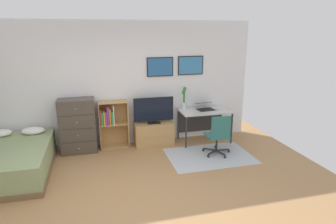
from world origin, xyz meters
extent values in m
plane|color=#A87A4C|center=(0.00, 0.00, 0.00)|extent=(7.20, 7.20, 0.00)
cube|color=white|center=(0.00, 2.43, 1.35)|extent=(6.12, 0.06, 2.70)
cube|color=black|center=(0.96, 2.38, 1.71)|extent=(0.59, 0.02, 0.42)
cube|color=#285B93|center=(0.96, 2.37, 1.71)|extent=(0.55, 0.01, 0.38)
cube|color=black|center=(1.67, 2.38, 1.72)|extent=(0.59, 0.02, 0.42)
cube|color=teal|center=(1.67, 2.37, 1.72)|extent=(0.55, 0.01, 0.38)
cube|color=#B2B7BC|center=(1.72, 1.22, 0.00)|extent=(1.70, 1.20, 0.01)
cube|color=brown|center=(-2.03, 1.38, 0.05)|extent=(1.38, 1.95, 0.10)
cube|color=#8C9E6B|center=(-2.03, 1.38, 0.30)|extent=(1.34, 1.91, 0.40)
ellipsoid|color=white|center=(-2.32, 2.10, 0.56)|extent=(0.44, 0.28, 0.14)
ellipsoid|color=white|center=(-1.72, 2.10, 0.56)|extent=(0.44, 0.28, 0.14)
cube|color=#4C4238|center=(-0.87, 2.16, 0.57)|extent=(0.73, 0.42, 1.14)
cube|color=#493F35|center=(-0.87, 1.94, 0.15)|extent=(0.69, 0.01, 0.26)
sphere|color=#A59E8C|center=(-0.87, 1.93, 0.15)|extent=(0.03, 0.03, 0.03)
cube|color=#493F35|center=(-0.87, 1.94, 0.43)|extent=(0.69, 0.01, 0.26)
sphere|color=#A59E8C|center=(-0.87, 1.93, 0.43)|extent=(0.03, 0.03, 0.03)
cube|color=#493F35|center=(-0.87, 1.94, 0.71)|extent=(0.69, 0.01, 0.26)
sphere|color=#A59E8C|center=(-0.87, 1.93, 0.71)|extent=(0.03, 0.03, 0.03)
cube|color=#493F35|center=(-0.87, 1.94, 0.99)|extent=(0.69, 0.01, 0.26)
sphere|color=#A59E8C|center=(-0.87, 1.93, 0.99)|extent=(0.03, 0.03, 0.03)
cube|color=tan|center=(-0.42, 2.22, 0.51)|extent=(0.02, 0.30, 1.03)
cube|color=tan|center=(0.18, 2.22, 0.51)|extent=(0.02, 0.30, 1.03)
cube|color=tan|center=(-0.12, 2.22, 0.01)|extent=(0.62, 0.30, 0.02)
cube|color=tan|center=(-0.12, 2.22, 0.53)|extent=(0.58, 0.30, 0.02)
cube|color=tan|center=(-0.12, 2.22, 1.02)|extent=(0.58, 0.30, 0.02)
cube|color=tan|center=(-0.12, 2.37, 0.51)|extent=(0.62, 0.01, 1.03)
cube|color=red|center=(-0.39, 2.19, 0.72)|extent=(0.02, 0.22, 0.35)
cube|color=#2D8C4C|center=(-0.36, 2.17, 0.69)|extent=(0.04, 0.19, 0.29)
cube|color=gold|center=(-0.32, 2.19, 0.69)|extent=(0.03, 0.22, 0.29)
cube|color=#8C388C|center=(-0.28, 2.19, 0.69)|extent=(0.04, 0.21, 0.29)
cube|color=#8C388C|center=(-0.24, 2.18, 0.74)|extent=(0.04, 0.19, 0.40)
cube|color=orange|center=(-0.20, 2.17, 0.72)|extent=(0.03, 0.18, 0.34)
cube|color=#2D8C4C|center=(-0.15, 2.16, 0.69)|extent=(0.04, 0.17, 0.28)
cube|color=white|center=(-0.12, 2.17, 0.75)|extent=(0.02, 0.17, 0.41)
cube|color=tan|center=(0.75, 2.17, 0.25)|extent=(0.86, 0.40, 0.49)
cube|color=tan|center=(0.75, 1.97, 0.25)|extent=(0.86, 0.01, 0.02)
cube|color=black|center=(0.75, 2.15, 0.50)|extent=(0.28, 0.16, 0.02)
cube|color=black|center=(0.75, 2.15, 0.54)|extent=(0.06, 0.04, 0.05)
cube|color=black|center=(0.75, 2.15, 0.82)|extent=(0.89, 0.02, 0.53)
cube|color=black|center=(0.75, 2.14, 0.82)|extent=(0.86, 0.01, 0.50)
cube|color=silver|center=(1.92, 2.05, 0.72)|extent=(1.14, 0.65, 0.03)
cube|color=#2D2D30|center=(1.38, 1.75, 0.35)|extent=(0.03, 0.03, 0.71)
cube|color=#2D2D30|center=(2.45, 1.75, 0.35)|extent=(0.03, 0.03, 0.71)
cube|color=#2D2D30|center=(1.38, 2.34, 0.35)|extent=(0.03, 0.03, 0.71)
cube|color=#2D2D30|center=(2.45, 2.34, 0.35)|extent=(0.03, 0.03, 0.71)
cube|color=#2D2D30|center=(1.92, 2.36, 0.39)|extent=(1.08, 0.02, 0.50)
cylinder|color=#232326|center=(2.18, 1.29, 0.03)|extent=(0.05, 0.05, 0.05)
cube|color=#232326|center=(2.04, 1.30, 0.07)|extent=(0.28, 0.05, 0.02)
cylinder|color=#232326|center=(2.01, 1.57, 0.03)|extent=(0.05, 0.05, 0.05)
cube|color=#232326|center=(1.95, 1.44, 0.07)|extent=(0.13, 0.27, 0.02)
cylinder|color=#232326|center=(1.69, 1.49, 0.03)|extent=(0.05, 0.05, 0.05)
cube|color=#232326|center=(1.80, 1.40, 0.07)|extent=(0.24, 0.20, 0.02)
cylinder|color=#232326|center=(1.67, 1.16, 0.03)|extent=(0.05, 0.05, 0.05)
cube|color=#232326|center=(1.79, 1.23, 0.07)|extent=(0.25, 0.18, 0.02)
cylinder|color=#232326|center=(1.97, 1.04, 0.03)|extent=(0.05, 0.05, 0.05)
cube|color=#232326|center=(1.94, 1.17, 0.07)|extent=(0.10, 0.28, 0.02)
cylinder|color=#232326|center=(1.90, 1.31, 0.23)|extent=(0.04, 0.04, 0.30)
cube|color=#2D6B66|center=(1.90, 1.31, 0.40)|extent=(0.47, 0.47, 0.03)
cube|color=#2D6B66|center=(1.89, 1.11, 0.64)|extent=(0.40, 0.06, 0.45)
cube|color=black|center=(1.95, 2.07, 0.75)|extent=(0.40, 0.30, 0.01)
cube|color=black|center=(1.95, 2.07, 0.75)|extent=(0.37, 0.27, 0.00)
cube|color=black|center=(1.93, 2.23, 0.87)|extent=(0.40, 0.28, 0.07)
cube|color=#234C5B|center=(1.93, 2.22, 0.87)|extent=(0.38, 0.26, 0.06)
ellipsoid|color=silver|center=(2.22, 2.04, 0.76)|extent=(0.06, 0.10, 0.03)
cylinder|color=silver|center=(1.49, 2.26, 0.82)|extent=(0.09, 0.09, 0.16)
cylinder|color=#3D8438|center=(1.50, 2.26, 1.01)|extent=(0.01, 0.01, 0.44)
sphere|color=#308B2C|center=(1.50, 2.26, 1.23)|extent=(0.07, 0.07, 0.07)
cylinder|color=#3D8438|center=(1.49, 2.28, 0.99)|extent=(0.01, 0.01, 0.40)
sphere|color=#308B2C|center=(1.49, 2.28, 1.19)|extent=(0.07, 0.07, 0.07)
cylinder|color=#3D8438|center=(1.47, 2.27, 0.96)|extent=(0.01, 0.01, 0.33)
sphere|color=#308B2C|center=(1.47, 2.27, 1.12)|extent=(0.07, 0.07, 0.07)
cylinder|color=#3D8438|center=(1.47, 2.25, 0.97)|extent=(0.01, 0.01, 0.37)
sphere|color=#308B2C|center=(1.47, 2.25, 1.16)|extent=(0.07, 0.07, 0.07)
cylinder|color=#3D8438|center=(1.49, 2.25, 1.00)|extent=(0.01, 0.01, 0.42)
sphere|color=#308B2C|center=(1.49, 2.25, 1.20)|extent=(0.07, 0.07, 0.07)
camera|label=1|loc=(-0.50, -3.90, 2.48)|focal=31.14mm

